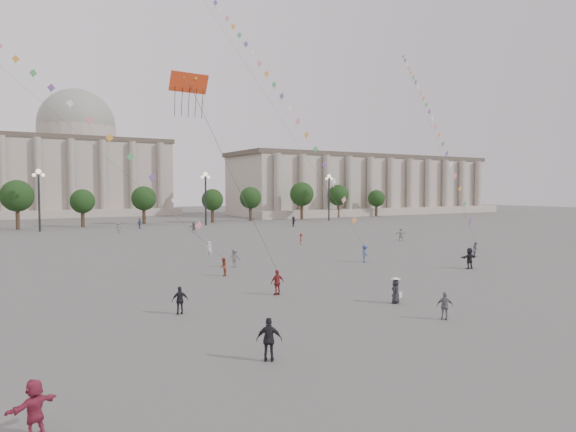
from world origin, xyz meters
TOP-DOWN VIEW (x-y plane):
  - ground at (0.00, 0.00)m, footprint 360.00×360.00m
  - hall_east at (75.00, 93.89)m, footprint 84.00×26.22m
  - hall_central at (0.00, 129.22)m, footprint 48.30×34.30m
  - tree_row at (0.00, 78.00)m, footprint 137.12×5.12m
  - lamp_post_mid_west at (-15.00, 70.00)m, footprint 2.00×0.90m
  - lamp_post_mid_east at (15.00, 70.00)m, footprint 2.00×0.90m
  - lamp_post_far_east at (45.00, 70.00)m, footprint 2.00×0.90m
  - person_crowd_0 at (1.34, 68.00)m, footprint 1.16×1.09m
  - person_crowd_3 at (14.85, 5.09)m, footprint 1.79×0.65m
  - person_crowd_4 at (-4.22, 60.01)m, footprint 1.63×1.22m
  - person_crowd_6 at (-3.20, 16.65)m, footprint 1.25×0.88m
  - person_crowd_7 at (27.21, 27.23)m, footprint 1.78×1.29m
  - person_crowd_8 at (12.50, 30.12)m, footprint 1.00×1.09m
  - person_crowd_9 at (28.46, 58.41)m, footprint 1.69×1.64m
  - person_crowd_12 at (7.07, 55.27)m, footprint 1.67×1.27m
  - person_crowd_13 at (-2.25, 25.16)m, footprint 0.69×0.70m
  - tourist_0 at (-5.85, 3.90)m, footprint 1.03×0.48m
  - tourist_1 at (-12.77, -7.70)m, footprint 1.16×0.95m
  - tourist_2 at (-21.80, -10.00)m, footprint 1.64×1.20m
  - tourist_3 at (-1.14, -6.62)m, footprint 0.94×0.86m
  - tourist_4 at (-13.34, 2.05)m, footprint 1.01×0.57m
  - kite_flyer_0 at (-5.96, 12.85)m, footprint 0.87×0.93m
  - kite_flyer_1 at (9.32, 13.18)m, footprint 1.29×1.16m
  - kite_flyer_2 at (22.26, 10.46)m, footprint 0.92×0.95m
  - hat_person at (-0.66, -2.16)m, footprint 0.89×0.77m
  - dragon_kite at (-12.91, 1.27)m, footprint 4.69×1.69m
  - kite_train_mid at (5.88, 35.48)m, footprint 7.21×42.05m
  - kite_train_east at (35.30, 30.37)m, footprint 24.65×36.73m

SIDE VIEW (x-z plane):
  - ground at x=0.00m, z-range 0.00..0.00m
  - person_crowd_8 at x=12.50m, z-range 0.00..1.48m
  - kite_flyer_0 at x=-5.96m, z-range 0.00..1.53m
  - tourist_3 at x=-1.14m, z-range 0.00..1.54m
  - kite_flyer_2 at x=22.26m, z-range 0.00..1.55m
  - tourist_4 at x=-13.34m, z-range 0.00..1.62m
  - person_crowd_13 at x=-2.25m, z-range 0.00..1.63m
  - hat_person at x=-0.66m, z-range -0.02..1.67m
  - person_crowd_4 at x=-4.22m, z-range 0.00..1.71m
  - tourist_2 at x=-21.80m, z-range 0.00..1.71m
  - tourist_0 at x=-5.85m, z-range 0.00..1.73m
  - kite_flyer_1 at x=9.32m, z-range 0.00..1.74m
  - person_crowd_6 at x=-3.20m, z-range 0.00..1.75m
  - person_crowd_12 at x=7.07m, z-range 0.00..1.76m
  - tourist_1 at x=-12.77m, z-range 0.00..1.85m
  - person_crowd_7 at x=27.21m, z-range 0.00..1.86m
  - person_crowd_3 at x=14.85m, z-range 0.00..1.91m
  - person_crowd_0 at x=1.34m, z-range 0.00..1.92m
  - person_crowd_9 at x=28.46m, z-range 0.00..1.93m
  - tree_row at x=0.00m, z-range 1.39..9.39m
  - lamp_post_mid_west at x=-15.00m, z-range 2.03..12.68m
  - lamp_post_mid_east at x=15.00m, z-range 2.03..12.68m
  - lamp_post_far_east at x=45.00m, z-range 2.03..12.68m
  - hall_east at x=75.00m, z-range -0.17..17.03m
  - dragon_kite at x=-12.91m, z-range 5.46..19.27m
  - hall_central at x=0.00m, z-range -3.52..31.98m
  - kite_train_east at x=35.30m, z-range -8.72..46.65m
  - kite_train_mid at x=5.88m, z-range -4.75..58.86m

